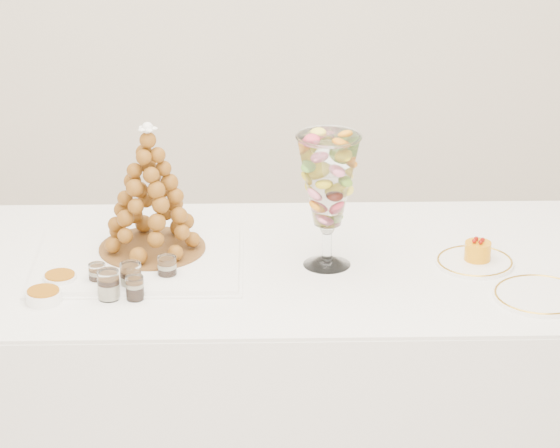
{
  "coord_description": "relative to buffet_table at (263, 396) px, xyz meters",
  "views": [
    {
      "loc": [
        -0.03,
        -3.1,
        2.37
      ],
      "look_at": [
        0.09,
        0.22,
        0.96
      ],
      "focal_mm": 85.0,
      "sensor_mm": 36.0,
      "label": 1
    }
  ],
  "objects": [
    {
      "name": "verrine_d",
      "position": [
        -0.41,
        -0.2,
        0.46
      ],
      "size": [
        0.07,
        0.07,
        0.08
      ],
      "primitive_type": "cylinder",
      "rotation": [
        0.0,
        0.0,
        -0.13
      ],
      "color": "white",
      "rests_on": "buffet_table"
    },
    {
      "name": "ramekin_back",
      "position": [
        -0.54,
        -0.12,
        0.44
      ],
      "size": [
        0.09,
        0.09,
        0.03
      ],
      "primitive_type": "cylinder",
      "color": "white",
      "rests_on": "buffet_table"
    },
    {
      "name": "mousse_cake",
      "position": [
        0.59,
        -0.02,
        0.46
      ],
      "size": [
        0.07,
        0.07,
        0.06
      ],
      "color": "orange",
      "rests_on": "cake_plate"
    },
    {
      "name": "verrine_a",
      "position": [
        -0.44,
        -0.12,
        0.45
      ],
      "size": [
        0.05,
        0.05,
        0.06
      ],
      "primitive_type": "cylinder",
      "rotation": [
        0.0,
        0.0,
        0.11
      ],
      "color": "white",
      "rests_on": "buffet_table"
    },
    {
      "name": "buffet_table",
      "position": [
        0.0,
        0.0,
        0.0
      ],
      "size": [
        2.23,
        0.92,
        0.84
      ],
      "rotation": [
        0.0,
        0.0,
        -0.02
      ],
      "color": "white",
      "rests_on": "ground"
    },
    {
      "name": "macaron_vase",
      "position": [
        0.18,
        -0.01,
        0.66
      ],
      "size": [
        0.17,
        0.17,
        0.37
      ],
      "color": "white",
      "rests_on": "buffet_table"
    },
    {
      "name": "croquembouche",
      "position": [
        -0.31,
        0.07,
        0.62
      ],
      "size": [
        0.31,
        0.31,
        0.37
      ],
      "rotation": [
        0.0,
        0.0,
        -0.32
      ],
      "color": "brown",
      "rests_on": "lace_tray"
    },
    {
      "name": "spare_plate",
      "position": [
        0.72,
        -0.24,
        0.43
      ],
      "size": [
        0.25,
        0.25,
        0.01
      ],
      "primitive_type": "cylinder",
      "color": "white",
      "rests_on": "buffet_table"
    },
    {
      "name": "verrine_b",
      "position": [
        -0.35,
        -0.16,
        0.46
      ],
      "size": [
        0.07,
        0.07,
        0.08
      ],
      "primitive_type": "cylinder",
      "rotation": [
        0.0,
        0.0,
        0.16
      ],
      "color": "white",
      "rests_on": "buffet_table"
    },
    {
      "name": "ramekin_front",
      "position": [
        -0.57,
        -0.22,
        0.44
      ],
      "size": [
        0.09,
        0.09,
        0.03
      ],
      "primitive_type": "cylinder",
      "color": "white",
      "rests_on": "buffet_table"
    },
    {
      "name": "verrine_e",
      "position": [
        -0.34,
        -0.21,
        0.45
      ],
      "size": [
        0.05,
        0.05,
        0.06
      ],
      "primitive_type": "cylinder",
      "rotation": [
        0.0,
        0.0,
        -0.07
      ],
      "color": "white",
      "rests_on": "buffet_table"
    },
    {
      "name": "verrine_c",
      "position": [
        -0.26,
        -0.1,
        0.46
      ],
      "size": [
        0.05,
        0.05,
        0.07
      ],
      "primitive_type": "cylinder",
      "rotation": [
        0.0,
        0.0,
        -0.01
      ],
      "color": "white",
      "rests_on": "buffet_table"
    },
    {
      "name": "lace_tray",
      "position": [
        -0.34,
        0.0,
        0.43
      ],
      "size": [
        0.56,
        0.43,
        0.02
      ],
      "primitive_type": "cube",
      "rotation": [
        0.0,
        0.0,
        -0.02
      ],
      "color": "white",
      "rests_on": "buffet_table"
    },
    {
      "name": "cake_plate",
      "position": [
        0.58,
        -0.03,
        0.43
      ],
      "size": [
        0.21,
        0.21,
        0.01
      ],
      "primitive_type": "cylinder",
      "color": "white",
      "rests_on": "buffet_table"
    }
  ]
}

